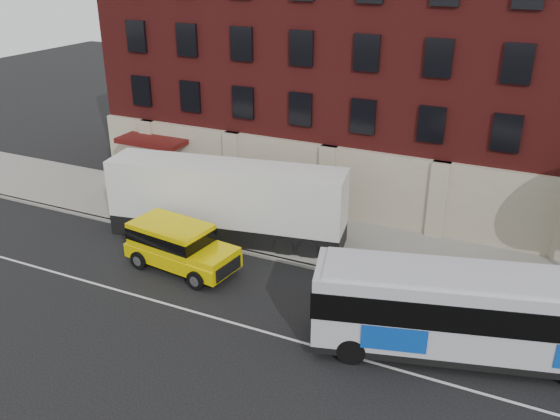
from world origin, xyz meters
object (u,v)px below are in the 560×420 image
at_px(yellow_suv, 177,244).
at_px(shipping_container, 227,203).
at_px(sign_pole, 140,203).
at_px(city_bus, 490,313).

distance_m(yellow_suv, shipping_container, 3.79).
xyz_separation_m(sign_pole, shipping_container, (4.79, 0.95, 0.55)).
bearing_deg(yellow_suv, shipping_container, 81.42).
xyz_separation_m(sign_pole, city_bus, (18.27, -3.57, 0.46)).
height_order(sign_pole, city_bus, city_bus).
xyz_separation_m(city_bus, shipping_container, (-13.48, 4.52, 0.09)).
bearing_deg(shipping_container, sign_pole, -168.74).
relative_size(sign_pole, city_bus, 0.19).
height_order(yellow_suv, shipping_container, shipping_container).
bearing_deg(shipping_container, city_bus, -18.55).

